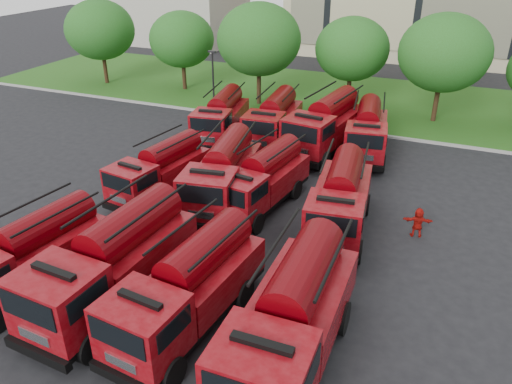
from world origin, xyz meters
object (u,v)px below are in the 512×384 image
fire_truck_7 (340,199)px  fire_truck_9 (274,120)px  fire_truck_1 (113,262)px  firefighter_4 (122,247)px  fire_truck_4 (160,170)px  fire_truck_2 (189,287)px  firefighter_2 (231,384)px  fire_truck_5 (223,174)px  firefighter_3 (260,352)px  fire_truck_8 (221,117)px  fire_truck_3 (291,318)px  fire_truck_6 (262,180)px  firefighter_5 (416,236)px  fire_truck_11 (367,131)px  fire_truck_10 (325,125)px  fire_truck_0 (29,254)px

fire_truck_7 → fire_truck_9: (-7.01, 9.56, -0.03)m
fire_truck_1 → firefighter_4: 4.18m
fire_truck_4 → firefighter_4: 5.57m
fire_truck_9 → fire_truck_2: bearing=-83.0°
fire_truck_4 → firefighter_2: 13.90m
fire_truck_5 → fire_truck_7: fire_truck_5 is taller
fire_truck_2 → firefighter_3: fire_truck_2 is taller
fire_truck_7 → fire_truck_8: 13.80m
fire_truck_5 → fire_truck_7: bearing=-12.1°
fire_truck_3 → fire_truck_4: (-10.48, 8.74, -0.35)m
fire_truck_4 → fire_truck_2: bearing=-43.4°
fire_truck_2 → fire_truck_4: bearing=133.8°
fire_truck_4 → fire_truck_6: fire_truck_6 is taller
fire_truck_4 → fire_truck_5: fire_truck_5 is taller
fire_truck_8 → fire_truck_9: 3.67m
firefighter_3 → firefighter_5: bearing=-132.8°
fire_truck_1 → fire_truck_9: bearing=95.0°
fire_truck_11 → firefighter_2: bearing=-98.9°
fire_truck_2 → fire_truck_7: 9.22m
firefighter_5 → fire_truck_6: bearing=-11.0°
fire_truck_7 → firefighter_3: fire_truck_7 is taller
fire_truck_10 → firefighter_4: fire_truck_10 is taller
fire_truck_7 → firefighter_5: size_ratio=5.01×
fire_truck_0 → fire_truck_9: 18.92m
fire_truck_6 → fire_truck_11: size_ratio=0.96×
fire_truck_11 → fire_truck_4: bearing=-141.2°
fire_truck_0 → fire_truck_6: (5.98, 9.79, 0.01)m
fire_truck_5 → fire_truck_11: 11.04m
fire_truck_3 → fire_truck_11: size_ratio=1.09×
fire_truck_8 → firefighter_3: bearing=-69.6°
fire_truck_0 → firefighter_3: size_ratio=3.73×
fire_truck_0 → fire_truck_3: 10.87m
fire_truck_3 → fire_truck_6: fire_truck_3 is taller
firefighter_4 → fire_truck_4: bearing=-50.5°
fire_truck_1 → fire_truck_7: 10.78m
fire_truck_1 → fire_truck_3: (7.22, -0.38, 0.02)m
fire_truck_3 → fire_truck_10: size_ratio=0.97×
fire_truck_6 → fire_truck_9: bearing=115.4°
fire_truck_6 → firefighter_5: bearing=8.8°
fire_truck_6 → fire_truck_7: (4.26, -0.70, 0.09)m
fire_truck_6 → firefighter_4: 7.75m
fire_truck_6 → fire_truck_9: 9.27m
firefighter_3 → fire_truck_8: bearing=-80.5°
fire_truck_11 → fire_truck_6: bearing=-119.9°
fire_truck_3 → fire_truck_9: fire_truck_3 is taller
firefighter_3 → fire_truck_7: bearing=-113.2°
fire_truck_0 → fire_truck_11: fire_truck_11 is taller
fire_truck_3 → fire_truck_8: (-11.23, 17.72, -0.25)m
fire_truck_11 → firefighter_2: fire_truck_11 is taller
fire_truck_11 → firefighter_4: (-8.02, -15.22, -1.61)m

